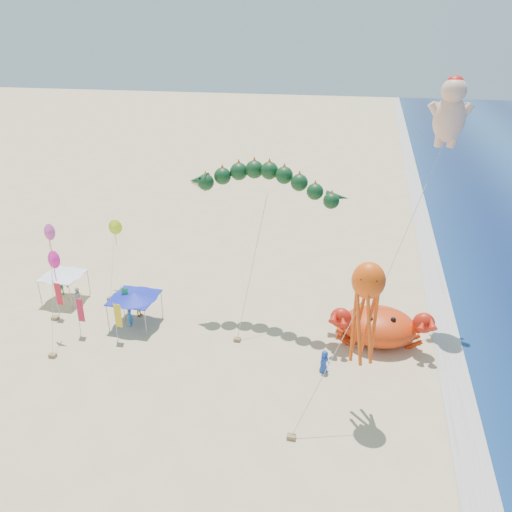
{
  "coord_description": "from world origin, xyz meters",
  "views": [
    {
      "loc": [
        5.24,
        -29.2,
        20.88
      ],
      "look_at": [
        -2.0,
        2.0,
        6.5
      ],
      "focal_mm": 35.0,
      "sensor_mm": 36.0,
      "label": 1
    }
  ],
  "objects_px": {
    "octopus_kite": "(366,306)",
    "canopy_blue": "(134,295)",
    "crab_inflatable": "(379,325)",
    "dragon_kite": "(265,186)",
    "cherub_kite": "(450,111)",
    "canopy_white": "(62,273)"
  },
  "relations": [
    {
      "from": "canopy_white",
      "to": "crab_inflatable",
      "type": "bearing_deg",
      "value": -1.38
    },
    {
      "from": "crab_inflatable",
      "to": "dragon_kite",
      "type": "distance_m",
      "value": 13.12
    },
    {
      "from": "dragon_kite",
      "to": "crab_inflatable",
      "type": "bearing_deg",
      "value": -14.27
    },
    {
      "from": "dragon_kite",
      "to": "octopus_kite",
      "type": "bearing_deg",
      "value": -51.1
    },
    {
      "from": "octopus_kite",
      "to": "dragon_kite",
      "type": "bearing_deg",
      "value": 128.9
    },
    {
      "from": "crab_inflatable",
      "to": "octopus_kite",
      "type": "height_order",
      "value": "octopus_kite"
    },
    {
      "from": "octopus_kite",
      "to": "canopy_blue",
      "type": "bearing_deg",
      "value": 161.32
    },
    {
      "from": "crab_inflatable",
      "to": "dragon_kite",
      "type": "xyz_separation_m",
      "value": [
        -9.03,
        2.3,
        9.23
      ]
    },
    {
      "from": "dragon_kite",
      "to": "cherub_kite",
      "type": "xyz_separation_m",
      "value": [
        12.42,
        3.23,
        5.31
      ]
    },
    {
      "from": "crab_inflatable",
      "to": "dragon_kite",
      "type": "relative_size",
      "value": 0.61
    },
    {
      "from": "octopus_kite",
      "to": "canopy_blue",
      "type": "distance_m",
      "value": 18.79
    },
    {
      "from": "canopy_blue",
      "to": "canopy_white",
      "type": "distance_m",
      "value": 7.85
    },
    {
      "from": "crab_inflatable",
      "to": "cherub_kite",
      "type": "distance_m",
      "value": 15.92
    },
    {
      "from": "dragon_kite",
      "to": "canopy_white",
      "type": "relative_size",
      "value": 3.51
    },
    {
      "from": "crab_inflatable",
      "to": "canopy_white",
      "type": "xyz_separation_m",
      "value": [
        -26.02,
        0.62,
        1.05
      ]
    },
    {
      "from": "crab_inflatable",
      "to": "cherub_kite",
      "type": "relative_size",
      "value": 0.4
    },
    {
      "from": "crab_inflatable",
      "to": "octopus_kite",
      "type": "distance_m",
      "value": 9.37
    },
    {
      "from": "crab_inflatable",
      "to": "cherub_kite",
      "type": "height_order",
      "value": "cherub_kite"
    },
    {
      "from": "octopus_kite",
      "to": "canopy_white",
      "type": "bearing_deg",
      "value": 162.1
    },
    {
      "from": "canopy_blue",
      "to": "canopy_white",
      "type": "height_order",
      "value": "same"
    },
    {
      "from": "cherub_kite",
      "to": "octopus_kite",
      "type": "bearing_deg",
      "value": -109.6
    },
    {
      "from": "dragon_kite",
      "to": "cherub_kite",
      "type": "relative_size",
      "value": 0.65
    }
  ]
}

